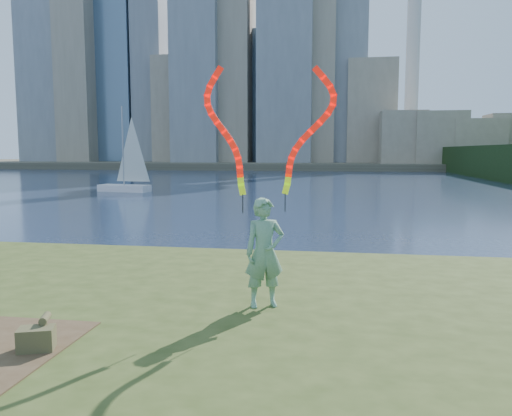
# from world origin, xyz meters

# --- Properties ---
(ground) EXTENTS (320.00, 320.00, 0.00)m
(ground) POSITION_xyz_m (0.00, 0.00, 0.00)
(ground) COLOR #17233B
(ground) RESTS_ON ground
(grassy_knoll) EXTENTS (20.00, 18.00, 0.80)m
(grassy_knoll) POSITION_xyz_m (0.00, -2.30, 0.34)
(grassy_knoll) COLOR #354318
(grassy_knoll) RESTS_ON ground
(far_shore) EXTENTS (320.00, 40.00, 1.20)m
(far_shore) POSITION_xyz_m (0.00, 95.00, 0.60)
(far_shore) COLOR #484334
(far_shore) RESTS_ON ground
(woman_with_ribbons) EXTENTS (1.94, 0.86, 4.13)m
(woman_with_ribbons) POSITION_xyz_m (1.64, -0.49, 2.19)
(woman_with_ribbons) COLOR #1F6D3A
(woman_with_ribbons) RESTS_ON grassy_knoll
(canvas_bag) EXTENTS (0.50, 0.56, 0.41)m
(canvas_bag) POSITION_xyz_m (-0.91, -2.77, 0.97)
(canvas_bag) COLOR #484527
(canvas_bag) RESTS_ON grassy_knoll
(sailboat) EXTENTS (4.64, 2.12, 6.95)m
(sailboat) POSITION_xyz_m (-14.18, 30.22, 1.20)
(sailboat) COLOR white
(sailboat) RESTS_ON ground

